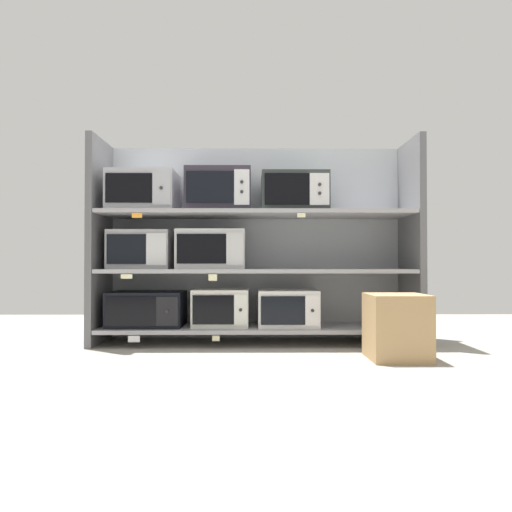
% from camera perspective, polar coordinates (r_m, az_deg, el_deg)
% --- Properties ---
extents(ground, '(6.36, 6.00, 0.02)m').
position_cam_1_polar(ground, '(2.69, 0.18, -14.30)').
color(ground, gray).
extents(back_panel, '(2.56, 0.04, 1.57)m').
position_cam_1_polar(back_panel, '(3.90, -0.03, 1.62)').
color(back_panel, '#9EA3A8').
rests_on(back_panel, ground).
extents(upright_left, '(0.05, 0.52, 1.57)m').
position_cam_1_polar(upright_left, '(3.81, -18.52, 1.73)').
color(upright_left, '#5B5B5E').
rests_on(upright_left, ground).
extents(upright_right, '(0.05, 0.52, 1.57)m').
position_cam_1_polar(upright_right, '(3.83, 18.43, 1.71)').
color(upright_right, '#5B5B5E').
rests_on(upright_right, ground).
extents(shelf_0, '(2.36, 0.52, 0.03)m').
position_cam_1_polar(shelf_0, '(3.65, -0.00, -8.74)').
color(shelf_0, '#99999E').
rests_on(shelf_0, ground).
extents(microwave_0, '(0.56, 0.41, 0.27)m').
position_cam_1_polar(microwave_0, '(3.72, -13.13, -6.28)').
color(microwave_0, black).
rests_on(microwave_0, shelf_0).
extents(microwave_1, '(0.43, 0.35, 0.28)m').
position_cam_1_polar(microwave_1, '(3.64, -4.31, -6.29)').
color(microwave_1, silver).
rests_on(microwave_1, shelf_0).
extents(microwave_2, '(0.46, 0.43, 0.28)m').
position_cam_1_polar(microwave_2, '(3.64, 3.86, -6.32)').
color(microwave_2, silver).
rests_on(microwave_2, shelf_0).
extents(price_tag_0, '(0.08, 0.00, 0.05)m').
position_cam_1_polar(price_tag_0, '(3.50, -14.66, -9.76)').
color(price_tag_0, white).
extents(price_tag_1, '(0.05, 0.00, 0.04)m').
position_cam_1_polar(price_tag_1, '(3.41, -4.91, -9.97)').
color(price_tag_1, beige).
extents(shelf_1, '(2.36, 0.52, 0.03)m').
position_cam_1_polar(shelf_1, '(3.62, -0.00, -1.82)').
color(shelf_1, '#99999E').
extents(microwave_3, '(0.47, 0.34, 0.30)m').
position_cam_1_polar(microwave_3, '(3.72, -13.81, 0.74)').
color(microwave_3, '#A3A1A6').
rests_on(microwave_3, shelf_1).
extents(microwave_4, '(0.52, 0.41, 0.30)m').
position_cam_1_polar(microwave_4, '(3.63, -5.42, 0.79)').
color(microwave_4, '#BCBBBD').
rests_on(microwave_4, shelf_1).
extents(price_tag_2, '(0.08, 0.00, 0.03)m').
position_cam_1_polar(price_tag_2, '(3.47, -15.50, -2.42)').
color(price_tag_2, beige).
extents(price_tag_3, '(0.06, 0.00, 0.05)m').
position_cam_1_polar(price_tag_3, '(3.37, -5.29, -2.62)').
color(price_tag_3, beige).
extents(shelf_2, '(2.36, 0.52, 0.03)m').
position_cam_1_polar(shelf_2, '(3.64, -0.00, 5.13)').
color(shelf_2, '#99999E').
extents(microwave_5, '(0.50, 0.44, 0.31)m').
position_cam_1_polar(microwave_5, '(3.75, -13.50, 7.56)').
color(microwave_5, '#A2A3A9').
rests_on(microwave_5, shelf_2).
extents(microwave_6, '(0.49, 0.40, 0.33)m').
position_cam_1_polar(microwave_6, '(3.67, -4.54, 7.90)').
color(microwave_6, '#2D2732').
rests_on(microwave_6, shelf_2).
extents(microwave_7, '(0.50, 0.44, 0.29)m').
position_cam_1_polar(microwave_7, '(3.67, 4.63, 7.62)').
color(microwave_7, '#2C3230').
rests_on(microwave_7, shelf_2).
extents(price_tag_4, '(0.07, 0.00, 0.04)m').
position_cam_1_polar(price_tag_4, '(3.47, -14.30, 4.82)').
color(price_tag_4, orange).
extents(price_tag_5, '(0.06, 0.00, 0.03)m').
position_cam_1_polar(price_tag_5, '(3.39, 5.55, 4.97)').
color(price_tag_5, beige).
extents(shipping_carton, '(0.36, 0.36, 0.42)m').
position_cam_1_polar(shipping_carton, '(3.16, 16.78, -8.24)').
color(shipping_carton, tan).
rests_on(shipping_carton, ground).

